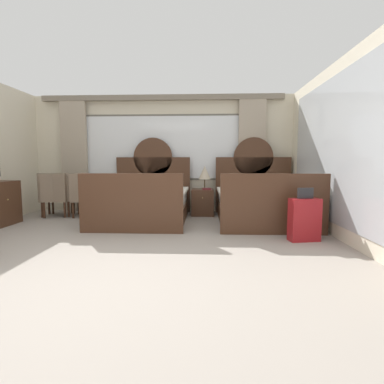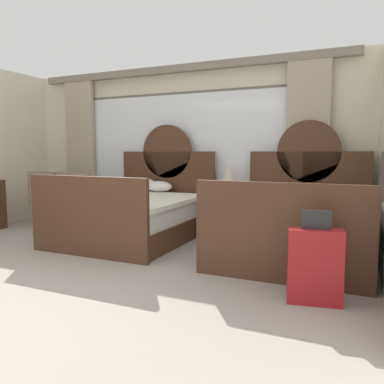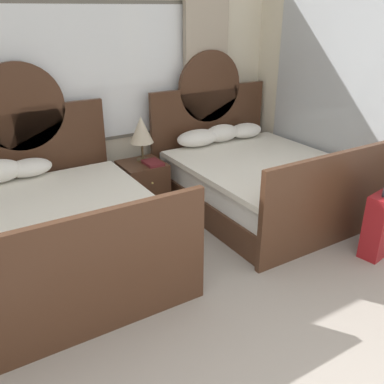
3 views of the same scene
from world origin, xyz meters
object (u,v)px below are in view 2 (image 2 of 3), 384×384
Objects in this scene: armchair_by_window_centre at (51,196)px; armchair_by_window_right at (50,196)px; book_on_nightstand at (228,199)px; armchair_by_window_left at (79,198)px; bed_near_mirror at (296,226)px; table_lamp_on_nightstand at (229,175)px; suitcase_on_floor at (315,266)px; bed_near_window at (136,214)px; nightstand_between_beds at (224,218)px.

armchair_by_window_right is at bearing -170.33° from armchair_by_window_centre.
armchair_by_window_left is (-2.56, -0.21, -0.09)m from book_on_nightstand.
bed_near_mirror is 4.14× the size of table_lamp_on_nightstand.
suitcase_on_floor is (4.63, -1.77, -0.17)m from armchair_by_window_right.
armchair_by_window_centre is 1.00× the size of armchair_by_window_right.
bed_near_window is 2.30m from bed_near_mirror.
armchair_by_window_centre is (-3.10, -0.30, 0.21)m from nightstand_between_beds.
table_lamp_on_nightstand is 0.56× the size of armchair_by_window_left.
nightstand_between_beds is at bearing -121.63° from table_lamp_on_nightstand.
nightstand_between_beds is at bearing 132.80° from book_on_nightstand.
suitcase_on_floor is at bearing -75.95° from bed_near_mirror.
book_on_nightstand is 2.57m from armchair_by_window_left.
bed_near_window is 1.32m from nightstand_between_beds.
bed_near_window reaches higher than nightstand_between_beds.
table_lamp_on_nightstand is at bearing 30.70° from bed_near_window.
nightstand_between_beds is at bearing 29.02° from bed_near_window.
book_on_nightstand is at bearing 153.35° from bed_near_mirror.
suitcase_on_floor reaches higher than nightstand_between_beds.
bed_near_mirror is at bearing -28.67° from nightstand_between_beds.
nightstand_between_beds is at bearing 7.02° from armchair_by_window_left.
armchair_by_window_left is at bearing 165.86° from bed_near_window.
armchair_by_window_left is at bearing -0.20° from armchair_by_window_centre.
armchair_by_window_right is (-0.65, -0.00, 0.00)m from armchair_by_window_left.
table_lamp_on_nightstand is 2.58m from armchair_by_window_left.
bed_near_mirror is 4.28m from armchair_by_window_right.
bed_near_window is 2.30× the size of armchair_by_window_right.
bed_near_mirror is 1.20m from book_on_nightstand.
suitcase_on_floor is (1.46, -2.15, -0.61)m from table_lamp_on_nightstand.
table_lamp_on_nightstand is at bearing 124.28° from suitcase_on_floor.
bed_near_window is at bearing -149.30° from table_lamp_on_nightstand.
bed_near_window reaches higher than suitcase_on_floor.
bed_near_window is at bearing -179.70° from bed_near_mirror.
armchair_by_window_left is 1.00× the size of armchair_by_window_right.
table_lamp_on_nightstand is 3.22m from armchair_by_window_right.
suitcase_on_floor is (1.42, -1.98, -0.26)m from book_on_nightstand.
nightstand_between_beds is 0.61× the size of armchair_by_window_left.
nightstand_between_beds is 0.65m from table_lamp_on_nightstand.
bed_near_window is 1.98m from armchair_by_window_centre.
armchair_by_window_left is 4.36m from suitcase_on_floor.
table_lamp_on_nightstand is 1.98× the size of book_on_nightstand.
table_lamp_on_nightstand is at bearing 6.77° from armchair_by_window_centre.
armchair_by_window_left is at bearing 156.00° from suitcase_on_floor.
armchair_by_window_centre reaches higher than book_on_nightstand.
bed_near_window is 1.37m from armchair_by_window_left.
bed_near_window is 3.76× the size of nightstand_between_beds.
suitcase_on_floor reaches higher than book_on_nightstand.
table_lamp_on_nightstand is (-1.10, 0.70, 0.56)m from bed_near_mirror.
bed_near_mirror is 8.22× the size of book_on_nightstand.
armchair_by_window_left is at bearing 0.13° from armchair_by_window_right.
armchair_by_window_centre is (-4.25, 0.32, 0.13)m from bed_near_mirror.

